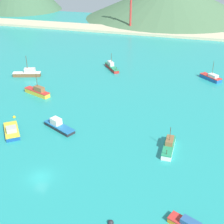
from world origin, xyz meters
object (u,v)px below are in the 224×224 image
object	(u,v)px
fishing_boat_1	(112,67)
fishing_boat_10	(211,77)
fishing_boat_0	(59,126)
fishing_boat_4	(38,92)
fishing_boat_7	(169,146)
buoy_0	(111,223)
radio_tower	(131,3)
buoy_2	(14,117)
fishing_boat_8	(12,131)
fishing_boat_6	(28,73)

from	to	relation	value
fishing_boat_1	fishing_boat_10	bearing A→B (deg)	-1.00
fishing_boat_0	fishing_boat_10	size ratio (longest dim) A/B	1.23
fishing_boat_4	fishing_boat_10	distance (m)	56.16
fishing_boat_7	buoy_0	world-z (taller)	fishing_boat_7
fishing_boat_0	radio_tower	xyz separation A→B (m)	(-8.56, 105.76, 13.45)
fishing_boat_4	buoy_2	xyz separation A→B (m)	(1.19, -14.47, -0.89)
fishing_boat_10	buoy_0	bearing A→B (deg)	-101.47
fishing_boat_4	fishing_boat_8	distance (m)	22.11
fishing_boat_8	radio_tower	xyz separation A→B (m)	(0.85, 111.08, 13.50)
fishing_boat_0	buoy_0	bearing A→B (deg)	-49.75
fishing_boat_1	buoy_0	distance (m)	71.74
radio_tower	fishing_boat_1	bearing A→B (deg)	-82.29
fishing_boat_0	fishing_boat_10	world-z (taller)	fishing_boat_10
buoy_0	fishing_boat_1	bearing A→B (deg)	106.87
fishing_boat_6	fishing_boat_7	world-z (taller)	fishing_boat_6
fishing_boat_8	buoy_2	xyz separation A→B (m)	(-3.95, 7.04, -0.60)
fishing_boat_4	fishing_boat_7	bearing A→B (deg)	-23.06
radio_tower	fishing_boat_7	bearing A→B (deg)	-71.87
fishing_boat_0	fishing_boat_6	xyz separation A→B (m)	(-25.47, 29.02, 0.29)
fishing_boat_4	fishing_boat_10	size ratio (longest dim) A/B	1.25
fishing_boat_10	fishing_boat_6	bearing A→B (deg)	-166.18
fishing_boat_10	fishing_boat_4	bearing A→B (deg)	-150.61
fishing_boat_8	radio_tower	bearing A→B (deg)	89.56
fishing_boat_1	radio_tower	world-z (taller)	radio_tower
fishing_boat_8	fishing_boat_6	bearing A→B (deg)	115.05
fishing_boat_0	fishing_boat_7	world-z (taller)	fishing_boat_7
fishing_boat_7	fishing_boat_6	bearing A→B (deg)	149.74
buoy_2	radio_tower	distance (m)	105.10
fishing_boat_6	fishing_boat_8	size ratio (longest dim) A/B	1.19
fishing_boat_10	buoy_2	size ratio (longest dim) A/B	9.50
fishing_boat_1	fishing_boat_6	size ratio (longest dim) A/B	0.96
fishing_boat_8	radio_tower	world-z (taller)	radio_tower
fishing_boat_0	radio_tower	world-z (taller)	radio_tower
fishing_boat_4	fishing_boat_8	xyz separation A→B (m)	(5.14, -21.50, -0.29)
fishing_boat_4	buoy_0	size ratio (longest dim) A/B	9.94
fishing_boat_1	fishing_boat_7	xyz separation A→B (m)	(26.73, -45.64, -0.01)
fishing_boat_7	radio_tower	size ratio (longest dim) A/B	0.30
fishing_boat_6	radio_tower	xyz separation A→B (m)	(16.90, 76.74, 13.16)
fishing_boat_1	buoy_0	world-z (taller)	fishing_boat_1
fishing_boat_1	fishing_boat_8	xyz separation A→B (m)	(-9.17, -49.67, -0.15)
fishing_boat_4	radio_tower	xyz separation A→B (m)	(5.99, 89.58, 13.21)
fishing_boat_4	fishing_boat_7	world-z (taller)	fishing_boat_4
fishing_boat_7	fishing_boat_4	bearing A→B (deg)	156.94
fishing_boat_0	fishing_boat_1	size ratio (longest dim) A/B	0.99
fishing_boat_7	fishing_boat_8	bearing A→B (deg)	-173.59
fishing_boat_8	fishing_boat_10	distance (m)	65.77
fishing_boat_4	fishing_boat_8	bearing A→B (deg)	-76.56
fishing_boat_6	buoy_2	size ratio (longest dim) A/B	12.18
buoy_0	fishing_boat_7	bearing A→B (deg)	75.62
fishing_boat_1	fishing_boat_7	distance (m)	52.89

